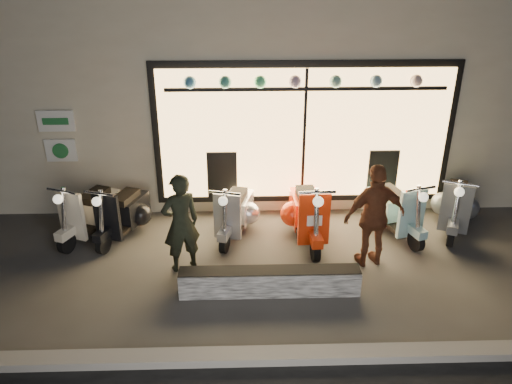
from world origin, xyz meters
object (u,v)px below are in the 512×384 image
graffiti_barrier (270,281)px  woman (375,216)px  scooter_red (307,211)px  scooter_silver (236,210)px  man (181,223)px

graffiti_barrier → woman: bearing=24.5°
scooter_red → graffiti_barrier: bearing=-116.6°
scooter_silver → scooter_red: (1.24, -0.18, 0.05)m
man → woman: (2.97, 0.05, 0.04)m
man → woman: woman is taller
graffiti_barrier → woman: 1.93m
woman → scooter_red: bearing=-57.9°
graffiti_barrier → scooter_silver: bearing=104.8°
graffiti_barrier → scooter_silver: 1.95m
man → scooter_red: bearing=-178.6°
graffiti_barrier → scooter_silver: (-0.50, 1.87, 0.21)m
scooter_silver → woman: (2.15, -1.12, 0.43)m
graffiti_barrier → scooter_red: bearing=66.4°
scooter_silver → woman: size_ratio=0.85×
graffiti_barrier → scooter_silver: scooter_silver is taller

